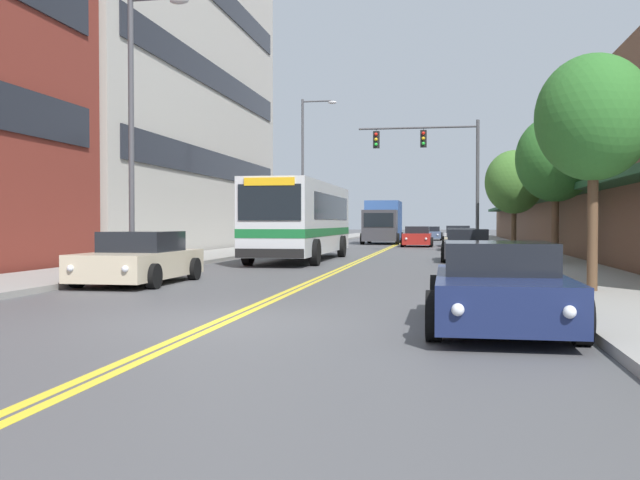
% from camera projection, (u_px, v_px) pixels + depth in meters
% --- Properties ---
extents(ground_plane, '(240.00, 240.00, 0.00)m').
position_uv_depth(ground_plane, '(392.00, 246.00, 47.85)').
color(ground_plane, '#4C4C4F').
extents(sidewalk_left, '(3.37, 106.00, 0.15)m').
position_uv_depth(sidewalk_left, '(288.00, 245.00, 49.10)').
color(sidewalk_left, gray).
rests_on(sidewalk_left, ground_plane).
extents(sidewalk_right, '(3.37, 106.00, 0.15)m').
position_uv_depth(sidewalk_right, '(502.00, 246.00, 46.59)').
color(sidewalk_right, gray).
rests_on(sidewalk_right, ground_plane).
extents(centre_line, '(0.34, 106.00, 0.01)m').
position_uv_depth(centre_line, '(392.00, 246.00, 47.85)').
color(centre_line, yellow).
rests_on(centre_line, ground_plane).
extents(storefront_row_right, '(9.10, 68.00, 7.38)m').
position_uv_depth(storefront_row_right, '(598.00, 190.00, 45.48)').
color(storefront_row_right, brown).
rests_on(storefront_row_right, ground_plane).
extents(city_bus, '(2.87, 11.25, 3.23)m').
position_uv_depth(city_bus, '(302.00, 217.00, 30.35)').
color(city_bus, silver).
rests_on(city_bus, ground_plane).
extents(car_black_parked_left_near, '(2.03, 4.77, 1.35)m').
position_uv_depth(car_black_parked_left_near, '(313.00, 239.00, 42.71)').
color(car_black_parked_left_near, black).
rests_on(car_black_parked_left_near, ground_plane).
extents(car_champagne_parked_left_mid, '(2.20, 4.64, 1.37)m').
position_uv_depth(car_champagne_parked_left_mid, '(140.00, 260.00, 18.67)').
color(car_champagne_parked_left_mid, beige).
rests_on(car_champagne_parked_left_mid, ground_plane).
extents(car_navy_parked_right_foreground, '(2.12, 4.68, 1.30)m').
position_uv_depth(car_navy_parked_right_foreground, '(499.00, 287.00, 10.82)').
color(car_navy_parked_right_foreground, '#19234C').
rests_on(car_navy_parked_right_foreground, ground_plane).
extents(car_silver_parked_right_mid, '(2.05, 4.88, 1.40)m').
position_uv_depth(car_silver_parked_right_mid, '(458.00, 237.00, 48.16)').
color(car_silver_parked_right_mid, '#B7B7BC').
rests_on(car_silver_parked_right_mid, ground_plane).
extents(car_charcoal_parked_right_far, '(2.16, 4.53, 1.33)m').
position_uv_depth(car_charcoal_parked_right_far, '(467.00, 246.00, 29.64)').
color(car_charcoal_parked_right_far, '#232328').
rests_on(car_charcoal_parked_right_far, ground_plane).
extents(car_beige_parked_right_end, '(2.15, 4.39, 1.28)m').
position_uv_depth(car_beige_parked_right_end, '(461.00, 240.00, 41.64)').
color(car_beige_parked_right_end, '#BCAD89').
rests_on(car_beige_parked_right_end, ground_plane).
extents(car_red_moving_lead, '(2.07, 4.15, 1.35)m').
position_uv_depth(car_red_moving_lead, '(417.00, 237.00, 47.73)').
color(car_red_moving_lead, maroon).
rests_on(car_red_moving_lead, ground_plane).
extents(car_slate_blue_moving_second, '(2.15, 4.61, 1.26)m').
position_uv_depth(car_slate_blue_moving_second, '(431.00, 234.00, 65.51)').
color(car_slate_blue_moving_second, '#475675').
rests_on(car_slate_blue_moving_second, ground_plane).
extents(box_truck, '(2.83, 6.64, 3.27)m').
position_uv_depth(box_truck, '(383.00, 222.00, 54.43)').
color(box_truck, '#38383D').
rests_on(box_truck, ground_plane).
extents(traffic_signal_mast, '(6.46, 0.38, 7.08)m').
position_uv_depth(traffic_signal_mast, '(438.00, 159.00, 38.24)').
color(traffic_signal_mast, '#47474C').
rests_on(traffic_signal_mast, ground_plane).
extents(street_lamp_left_near, '(1.82, 0.28, 8.07)m').
position_uv_depth(street_lamp_left_near, '(139.00, 113.00, 20.23)').
color(street_lamp_left_near, '#47474C').
rests_on(street_lamp_left_near, ground_plane).
extents(street_lamp_left_far, '(2.24, 0.28, 9.31)m').
position_uv_depth(street_lamp_left_far, '(307.00, 161.00, 44.48)').
color(street_lamp_left_far, '#47474C').
rests_on(street_lamp_left_far, ground_plane).
extents(street_tree_right_near, '(2.44, 2.44, 5.03)m').
position_uv_depth(street_tree_right_near, '(594.00, 118.00, 15.10)').
color(street_tree_right_near, brown).
rests_on(street_tree_right_near, sidewalk_right).
extents(street_tree_right_mid, '(2.91, 2.91, 5.42)m').
position_uv_depth(street_tree_right_mid, '(556.00, 159.00, 26.23)').
color(street_tree_right_mid, brown).
rests_on(street_tree_right_mid, sidewalk_right).
extents(street_tree_right_far, '(2.86, 2.86, 5.05)m').
position_uv_depth(street_tree_right_far, '(514.00, 182.00, 35.27)').
color(street_tree_right_far, brown).
rests_on(street_tree_right_far, sidewalk_right).
extents(fire_hydrant, '(0.29, 0.21, 0.75)m').
position_uv_depth(fire_hydrant, '(520.00, 256.00, 23.35)').
color(fire_hydrant, '#B7B7BC').
rests_on(fire_hydrant, sidewalk_right).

